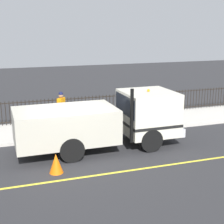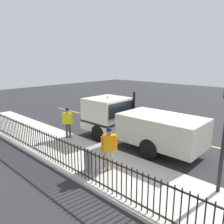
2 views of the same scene
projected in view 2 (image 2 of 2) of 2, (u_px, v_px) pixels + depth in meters
The scene contains 9 objects.
ground_plane at pixel (161, 149), 11.37m from camera, with size 61.44×61.44×0.00m, color #2B2B2D.
sidewalk_slab at pixel (117, 171), 8.91m from camera, with size 3.11×27.93×0.14m, color beige.
lane_marking at pixel (180, 138), 12.90m from camera, with size 0.12×25.13×0.01m, color yellow.
work_truck at pixel (131, 120), 11.94m from camera, with size 2.40×6.94×2.67m.
worker_standing at pixel (68, 120), 12.37m from camera, with size 0.49×0.52×1.76m.
pedestrian_distant at pixel (109, 144), 8.70m from camera, with size 0.55×0.47×1.78m.
iron_fence at pixel (92, 167), 7.81m from camera, with size 0.04×23.77×1.23m.
utility_cabinet at pixel (97, 158), 8.86m from camera, with size 0.90×0.41×0.98m, color gray.
traffic_cone at pixel (191, 139), 11.74m from camera, with size 0.49×0.49×0.71m, color orange.
Camera 2 is at (9.50, 5.42, 4.43)m, focal length 35.36 mm.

